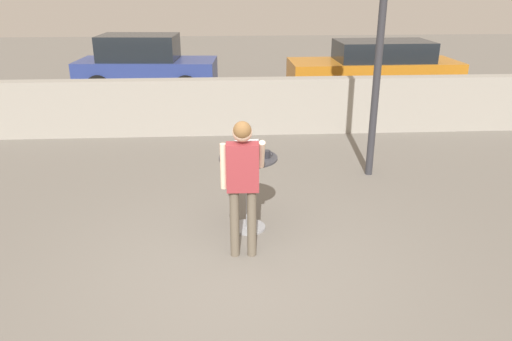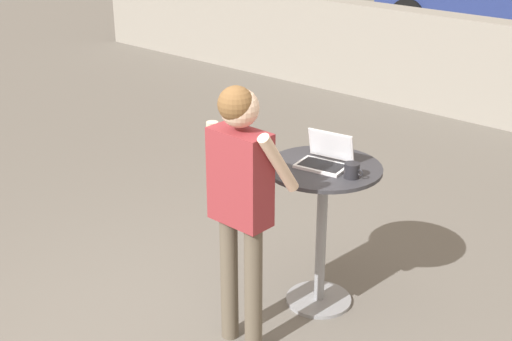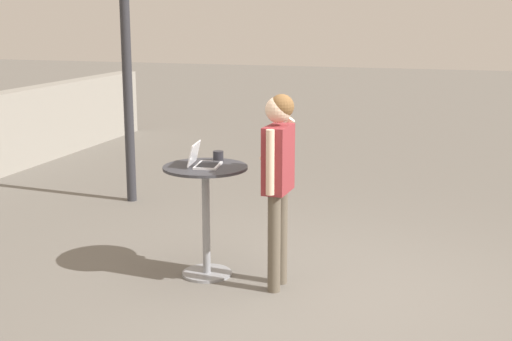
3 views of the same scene
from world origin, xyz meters
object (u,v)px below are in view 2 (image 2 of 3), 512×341
at_px(cafe_table, 322,211).
at_px(laptop, 325,158).
at_px(coffee_mug, 352,171).
at_px(standing_person, 240,188).

relative_size(cafe_table, laptop, 2.93).
distance_m(cafe_table, coffee_mug, 0.44).
distance_m(coffee_mug, standing_person, 0.74).
distance_m(laptop, coffee_mug, 0.25).
distance_m(cafe_table, standing_person, 0.80).
height_order(coffee_mug, standing_person, standing_person).
bearing_deg(laptop, cafe_table, -69.55).
bearing_deg(standing_person, cafe_table, 82.06).
xyz_separation_m(laptop, standing_person, (-0.09, -0.72, 0.01)).
bearing_deg(cafe_table, laptop, 110.45).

